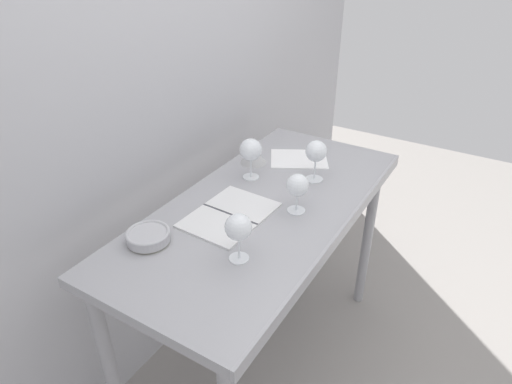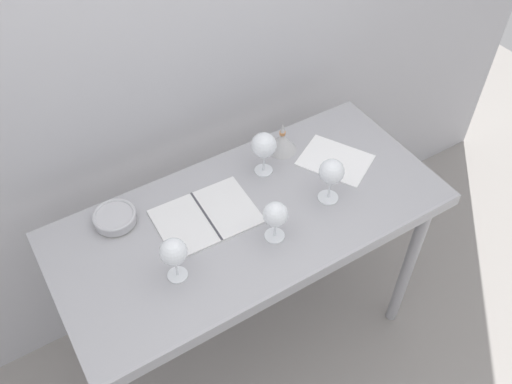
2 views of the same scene
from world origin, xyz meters
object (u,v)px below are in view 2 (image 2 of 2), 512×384
object	(u,v)px
wine_glass_near_center	(275,215)
decanter_funnel	(282,142)
wine_glass_far_right	(264,146)
tasting_sheet_upper	(335,160)
open_notebook	(206,216)
wine_glass_near_right	(331,173)
tasting_bowl	(115,218)
wine_glass_near_left	(174,253)

from	to	relation	value
wine_glass_near_center	decanter_funnel	xyz separation A→B (m)	(0.26, 0.35, -0.07)
wine_glass_far_right	tasting_sheet_upper	distance (m)	0.31
open_notebook	decanter_funnel	world-z (taller)	decanter_funnel
wine_glass_far_right	decanter_funnel	distance (m)	0.17
wine_glass_near_center	tasting_sheet_upper	world-z (taller)	wine_glass_near_center
wine_glass_near_center	wine_glass_near_right	distance (m)	0.27
tasting_sheet_upper	wine_glass_near_right	bearing A→B (deg)	-164.03
wine_glass_far_right	wine_glass_near_center	distance (m)	0.32
open_notebook	decanter_funnel	bearing A→B (deg)	22.27
tasting_bowl	wine_glass_near_left	bearing A→B (deg)	-74.77
open_notebook	decanter_funnel	xyz separation A→B (m)	(0.42, 0.15, 0.04)
wine_glass_near_left	open_notebook	world-z (taller)	wine_glass_near_left
wine_glass_near_right	tasting_sheet_upper	xyz separation A→B (m)	(0.14, 0.14, -0.13)
wine_glass_far_right	open_notebook	world-z (taller)	wine_glass_far_right
wine_glass_near_right	decanter_funnel	distance (m)	0.32
tasting_sheet_upper	decanter_funnel	size ratio (longest dim) A/B	2.02
wine_glass_near_left	tasting_bowl	size ratio (longest dim) A/B	1.13
wine_glass_far_right	tasting_bowl	size ratio (longest dim) A/B	1.19
wine_glass_near_left	tasting_bowl	bearing A→B (deg)	105.23
open_notebook	tasting_bowl	size ratio (longest dim) A/B	2.37
wine_glass_near_center	wine_glass_near_left	xyz separation A→B (m)	(-0.35, 0.03, 0.01)
wine_glass_near_center	open_notebook	bearing A→B (deg)	128.89
open_notebook	tasting_bowl	bearing A→B (deg)	154.65
wine_glass_near_center	tasting_sheet_upper	size ratio (longest dim) A/B	0.60
wine_glass_near_left	decanter_funnel	xyz separation A→B (m)	(0.61, 0.32, -0.08)
open_notebook	wine_glass_near_right	bearing A→B (deg)	-17.65
wine_glass_near_center	open_notebook	distance (m)	0.27
wine_glass_near_center	wine_glass_near_right	size ratio (longest dim) A/B	0.87
tasting_bowl	decanter_funnel	world-z (taller)	decanter_funnel
wine_glass_near_right	tasting_bowl	bearing A→B (deg)	157.14
open_notebook	tasting_sheet_upper	distance (m)	0.56
wine_glass_near_right	wine_glass_near_left	distance (m)	0.61
wine_glass_far_right	wine_glass_near_right	bearing A→B (deg)	-62.57
open_notebook	wine_glass_far_right	bearing A→B (deg)	19.10
decanter_funnel	wine_glass_far_right	bearing A→B (deg)	-152.83
wine_glass_near_center	tasting_bowl	size ratio (longest dim) A/B	1.04
wine_glass_near_left	decanter_funnel	size ratio (longest dim) A/B	1.32
wine_glass_far_right	wine_glass_near_center	world-z (taller)	wine_glass_far_right
tasting_sheet_upper	open_notebook	bearing A→B (deg)	150.04
wine_glass_far_right	wine_glass_near_left	xyz separation A→B (m)	(-0.49, -0.26, -0.01)
wine_glass_near_center	tasting_bowl	bearing A→B (deg)	142.04
wine_glass_near_center	wine_glass_near_left	bearing A→B (deg)	175.41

